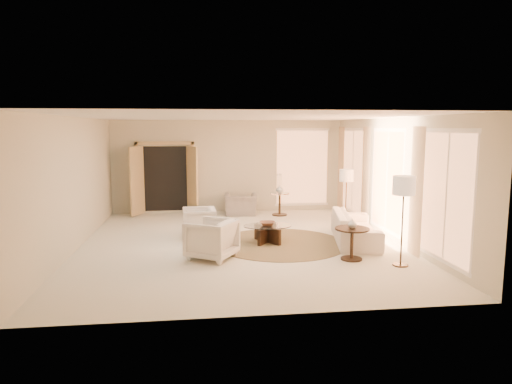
{
  "coord_description": "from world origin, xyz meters",
  "views": [
    {
      "loc": [
        -0.9,
        -9.93,
        2.56
      ],
      "look_at": [
        0.4,
        0.4,
        1.1
      ],
      "focal_mm": 32.0,
      "sensor_mm": 36.0,
      "label": 1
    }
  ],
  "objects": [
    {
      "name": "window_back_corner",
      "position": [
        2.3,
        3.95,
        1.35
      ],
      "size": [
        1.7,
        0.1,
        2.4
      ],
      "primitive_type": null,
      "color": "#EE985F",
      "rests_on": "room"
    },
    {
      "name": "accent_chair",
      "position": [
        0.32,
        3.4,
        0.41
      ],
      "size": [
        0.99,
        0.69,
        0.83
      ],
      "primitive_type": "imported",
      "rotation": [
        0.0,
        0.0,
        3.06
      ],
      "color": "gray",
      "rests_on": "room"
    },
    {
      "name": "coffee_table",
      "position": [
        0.61,
        -0.02,
        0.25
      ],
      "size": [
        1.1,
        1.1,
        0.4
      ],
      "rotation": [
        0.0,
        0.0,
        -0.01
      ],
      "color": "black",
      "rests_on": "room"
    },
    {
      "name": "windows_right",
      "position": [
        3.45,
        0.1,
        1.35
      ],
      "size": [
        0.1,
        6.4,
        2.4
      ],
      "primitive_type": null,
      "color": "#EE985F",
      "rests_on": "room"
    },
    {
      "name": "armchair_right",
      "position": [
        -0.67,
        -1.12,
        0.43
      ],
      "size": [
        1.1,
        1.12,
        0.86
      ],
      "primitive_type": "imported",
      "rotation": [
        0.0,
        0.0,
        -2.11
      ],
      "color": "white",
      "rests_on": "room"
    },
    {
      "name": "side_table",
      "position": [
        1.45,
        3.17,
        0.41
      ],
      "size": [
        0.58,
        0.58,
        0.67
      ],
      "rotation": [
        0.0,
        0.0,
        -0.09
      ],
      "color": "#302419",
      "rests_on": "room"
    },
    {
      "name": "floor_lamp_far",
      "position": [
        2.83,
        -2.04,
        1.44
      ],
      "size": [
        0.41,
        0.41,
        1.69
      ],
      "rotation": [
        0.0,
        0.0,
        0.26
      ],
      "color": "#302419",
      "rests_on": "room"
    },
    {
      "name": "armchair_left",
      "position": [
        -0.92,
        0.71,
        0.39
      ],
      "size": [
        0.74,
        0.78,
        0.77
      ],
      "primitive_type": "imported",
      "rotation": [
        0.0,
        0.0,
        -1.52
      ],
      "color": "white",
      "rests_on": "room"
    },
    {
      "name": "sofa",
      "position": [
        2.6,
        -0.15,
        0.33
      ],
      "size": [
        1.33,
        2.41,
        0.67
      ],
      "primitive_type": "imported",
      "rotation": [
        0.0,
        0.0,
        1.37
      ],
      "color": "white",
      "rests_on": "room"
    },
    {
      "name": "curtains_right",
      "position": [
        3.4,
        1.0,
        1.3
      ],
      "size": [
        0.06,
        5.2,
        2.6
      ],
      "primitive_type": null,
      "color": "tan",
      "rests_on": "room"
    },
    {
      "name": "french_doors",
      "position": [
        -1.9,
        3.82,
        1.07
      ],
      "size": [
        1.95,
        0.66,
        2.16
      ],
      "color": "tan",
      "rests_on": "room"
    },
    {
      "name": "end_table",
      "position": [
        2.05,
        -1.54,
        0.43
      ],
      "size": [
        0.67,
        0.67,
        0.63
      ],
      "rotation": [
        0.0,
        0.0,
        -0.15
      ],
      "color": "black",
      "rests_on": "room"
    },
    {
      "name": "side_vase",
      "position": [
        1.45,
        3.17,
        0.78
      ],
      "size": [
        0.24,
        0.24,
        0.24
      ],
      "primitive_type": "imported",
      "rotation": [
        0.0,
        0.0,
        -0.06
      ],
      "color": "silver",
      "rests_on": "side_table"
    },
    {
      "name": "end_vase",
      "position": [
        2.05,
        -1.54,
        0.72
      ],
      "size": [
        0.23,
        0.23,
        0.19
      ],
      "primitive_type": "imported",
      "rotation": [
        0.0,
        0.0,
        -0.39
      ],
      "color": "silver",
      "rests_on": "end_table"
    },
    {
      "name": "area_rug",
      "position": [
        0.88,
        -0.13,
        0.01
      ],
      "size": [
        3.4,
        3.4,
        0.01
      ],
      "primitive_type": "cylinder",
      "rotation": [
        0.0,
        0.0,
        0.17
      ],
      "color": "#3F311C",
      "rests_on": "room"
    },
    {
      "name": "bowl",
      "position": [
        0.61,
        -0.02,
        0.44
      ],
      "size": [
        0.38,
        0.38,
        0.09
      ],
      "primitive_type": "imported",
      "rotation": [
        0.0,
        0.0,
        -0.08
      ],
      "color": "brown",
      "rests_on": "coffee_table"
    },
    {
      "name": "room",
      "position": [
        0.0,
        0.0,
        1.4
      ],
      "size": [
        7.04,
        8.04,
        2.83
      ],
      "color": "silver",
      "rests_on": "ground"
    },
    {
      "name": "floor_lamp_near",
      "position": [
        2.9,
        1.44,
        1.28
      ],
      "size": [
        0.36,
        0.36,
        1.5
      ],
      "rotation": [
        0.0,
        0.0,
        0.24
      ],
      "color": "#302419",
      "rests_on": "room"
    }
  ]
}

